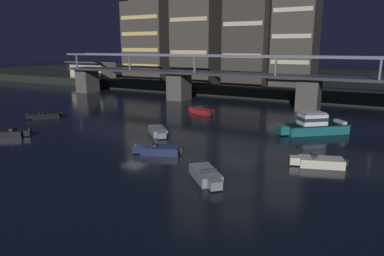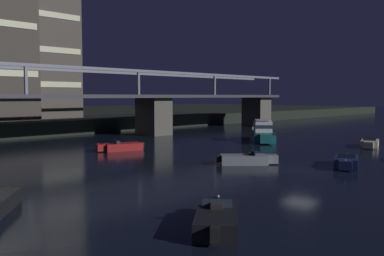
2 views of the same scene
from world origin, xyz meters
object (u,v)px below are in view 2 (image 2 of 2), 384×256
(speedboat_mid_left, at_px, (370,143))
(speedboat_near_right, at_px, (246,159))
(river_bridge, at_px, (76,109))
(tower_east_tall, at_px, (42,35))
(cabin_cruiser_near_left, at_px, (262,133))
(speedboat_far_center, at_px, (121,147))
(speedboat_far_left, at_px, (217,220))
(speedboat_near_center, at_px, (346,162))

(speedboat_mid_left, bearing_deg, speedboat_near_right, 172.38)
(river_bridge, height_order, tower_east_tall, tower_east_tall)
(cabin_cruiser_near_left, height_order, speedboat_far_center, cabin_cruiser_near_left)
(speedboat_far_left, bearing_deg, speedboat_far_center, 61.21)
(speedboat_far_left, bearing_deg, river_bridge, 67.05)
(speedboat_mid_left, bearing_deg, speedboat_far_center, 140.38)
(tower_east_tall, bearing_deg, river_bridge, -106.82)
(river_bridge, height_order, speedboat_far_center, river_bridge)
(tower_east_tall, relative_size, speedboat_far_left, 6.02)
(river_bridge, distance_m, speedboat_near_center, 34.18)
(speedboat_mid_left, relative_size, speedboat_far_left, 1.11)
(cabin_cruiser_near_left, bearing_deg, speedboat_far_left, -148.46)
(speedboat_near_right, xyz_separation_m, speedboat_mid_left, (19.83, -2.65, 0.00))
(cabin_cruiser_near_left, distance_m, speedboat_far_center, 19.52)
(tower_east_tall, xyz_separation_m, cabin_cruiser_near_left, (11.08, -36.51, -14.93))
(cabin_cruiser_near_left, distance_m, speedboat_mid_left, 13.07)
(speedboat_far_left, bearing_deg, tower_east_tall, 69.13)
(cabin_cruiser_near_left, distance_m, speedboat_far_left, 38.30)
(cabin_cruiser_near_left, xyz_separation_m, speedboat_far_center, (-18.84, 5.07, -0.64))
(speedboat_mid_left, bearing_deg, speedboat_near_center, -164.98)
(river_bridge, height_order, speedboat_near_center, river_bridge)
(speedboat_mid_left, bearing_deg, river_bridge, 123.72)
(speedboat_far_left, bearing_deg, speedboat_mid_left, 11.60)
(speedboat_far_left, distance_m, speedboat_far_center, 28.65)
(tower_east_tall, height_order, speedboat_far_center, tower_east_tall)
(cabin_cruiser_near_left, relative_size, speedboat_far_left, 1.80)
(river_bridge, distance_m, tower_east_tall, 23.71)
(speedboat_mid_left, bearing_deg, speedboat_far_left, -168.40)
(speedboat_near_center, bearing_deg, speedboat_mid_left, 15.02)
(speedboat_near_right, xyz_separation_m, speedboat_far_left, (-15.53, -9.91, 0.00))
(river_bridge, height_order, speedboat_far_left, river_bridge)
(tower_east_tall, relative_size, speedboat_far_center, 5.45)
(speedboat_near_right, bearing_deg, cabin_cruiser_near_left, 30.61)
(tower_east_tall, xyz_separation_m, speedboat_near_center, (-1.38, -53.36, -15.56))
(tower_east_tall, xyz_separation_m, speedboat_mid_left, (13.80, -49.28, -15.56))
(river_bridge, xyz_separation_m, speedboat_near_right, (-0.08, -26.94, -3.78))
(tower_east_tall, distance_m, cabin_cruiser_near_left, 40.97)
(speedboat_far_center, bearing_deg, tower_east_tall, 76.13)
(river_bridge, relative_size, cabin_cruiser_near_left, 10.21)
(speedboat_mid_left, bearing_deg, cabin_cruiser_near_left, 102.02)
(cabin_cruiser_near_left, distance_m, speedboat_near_right, 19.89)
(river_bridge, distance_m, speedboat_far_center, 12.47)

